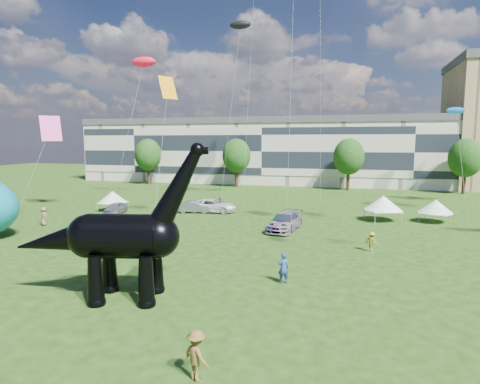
# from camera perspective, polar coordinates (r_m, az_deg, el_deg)

# --- Properties ---
(ground) EXTENTS (220.00, 220.00, 0.00)m
(ground) POSITION_cam_1_polar(r_m,az_deg,el_deg) (21.65, -8.28, -15.83)
(ground) COLOR #16330C
(ground) RESTS_ON ground
(terrace_row) EXTENTS (78.00, 11.00, 12.00)m
(terrace_row) POSITION_cam_1_polar(r_m,az_deg,el_deg) (81.85, 3.91, 5.52)
(terrace_row) COLOR beige
(terrace_row) RESTS_ON ground
(tree_far_left) EXTENTS (5.20, 5.20, 9.44)m
(tree_far_left) POSITION_cam_1_polar(r_m,az_deg,el_deg) (80.78, -12.96, 5.54)
(tree_far_left) COLOR #382314
(tree_far_left) RESTS_ON ground
(tree_mid_left) EXTENTS (5.20, 5.20, 9.44)m
(tree_mid_left) POSITION_cam_1_polar(r_m,az_deg,el_deg) (74.02, -0.52, 5.58)
(tree_mid_left) COLOR #382314
(tree_mid_left) RESTS_ON ground
(tree_mid_right) EXTENTS (5.20, 5.20, 9.44)m
(tree_mid_right) POSITION_cam_1_polar(r_m,az_deg,el_deg) (71.25, 15.23, 5.26)
(tree_mid_right) COLOR #382314
(tree_mid_right) RESTS_ON ground
(tree_far_right) EXTENTS (5.20, 5.20, 9.44)m
(tree_far_right) POSITION_cam_1_polar(r_m,az_deg,el_deg) (73.47, 29.45, 4.64)
(tree_far_right) COLOR #382314
(tree_far_right) RESTS_ON ground
(dinosaur_sculpture) EXTENTS (10.68, 4.00, 8.71)m
(dinosaur_sculpture) POSITION_cam_1_polar(r_m,az_deg,el_deg) (22.47, -17.11, -6.38)
(dinosaur_sculpture) COLOR black
(dinosaur_sculpture) RESTS_ON ground
(car_silver) EXTENTS (2.07, 4.17, 1.36)m
(car_silver) POSITION_cam_1_polar(r_m,az_deg,el_deg) (48.98, -17.25, -2.21)
(car_silver) COLOR #ACADB1
(car_silver) RESTS_ON ground
(car_grey) EXTENTS (4.41, 2.23, 1.39)m
(car_grey) POSITION_cam_1_polar(r_m,az_deg,el_deg) (47.90, -6.45, -2.12)
(car_grey) COLOR slate
(car_grey) RESTS_ON ground
(car_white) EXTENTS (5.90, 3.14, 1.58)m
(car_white) POSITION_cam_1_polar(r_m,az_deg,el_deg) (48.00, -3.91, -1.95)
(car_white) COLOR white
(car_white) RESTS_ON ground
(car_dark) EXTENTS (3.14, 6.03, 1.67)m
(car_dark) POSITION_cam_1_polar(r_m,az_deg,el_deg) (38.46, 6.36, -4.22)
(car_dark) COLOR #595960
(car_dark) RESTS_ON ground
(gazebo_near) EXTENTS (4.47, 4.47, 2.39)m
(gazebo_near) POSITION_cam_1_polar(r_m,az_deg,el_deg) (46.53, 26.05, -1.86)
(gazebo_near) COLOR white
(gazebo_near) RESTS_ON ground
(gazebo_far) EXTENTS (4.92, 4.92, 2.69)m
(gazebo_far) POSITION_cam_1_polar(r_m,az_deg,el_deg) (45.25, 19.70, -1.52)
(gazebo_far) COLOR white
(gazebo_far) RESTS_ON ground
(gazebo_left) EXTENTS (3.68, 3.68, 2.40)m
(gazebo_left) POSITION_cam_1_polar(r_m,az_deg,el_deg) (51.24, -17.68, -0.69)
(gazebo_left) COLOR silver
(gazebo_left) RESTS_ON ground
(visitors) EXTENTS (50.69, 38.90, 1.89)m
(visitors) POSITION_cam_1_polar(r_m,az_deg,el_deg) (33.58, -7.57, -5.86)
(visitors) COLOR brown
(visitors) RESTS_ON ground
(kites) EXTENTS (63.14, 45.05, 27.95)m
(kites) POSITION_cam_1_polar(r_m,az_deg,el_deg) (50.77, 10.44, 19.93)
(kites) COLOR red
(kites) RESTS_ON ground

